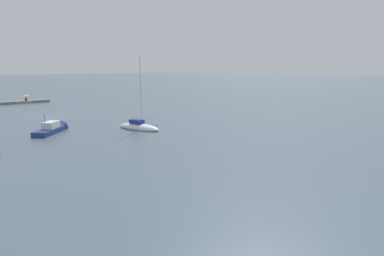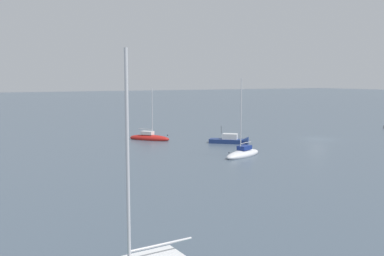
# 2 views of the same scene
# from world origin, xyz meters

# --- Properties ---
(ground_plane) EXTENTS (500.00, 500.00, 0.00)m
(ground_plane) POSITION_xyz_m (0.00, 0.00, 0.00)
(ground_plane) COLOR #475666
(sailboat_red_mid) EXTENTS (5.82, 5.31, 7.58)m
(sailboat_red_mid) POSITION_xyz_m (10.96, 21.41, 0.30)
(sailboat_red_mid) COLOR red
(sailboat_red_mid) RESTS_ON ground_plane
(sailboat_white_far) EXTENTS (3.76, 6.10, 8.95)m
(sailboat_white_far) POSITION_xyz_m (-6.23, 17.36, 0.30)
(sailboat_white_far) COLOR silver
(sailboat_white_far) RESTS_ON ground_plane
(motorboat_navy_near) EXTENTS (4.68, 4.94, 2.93)m
(motorboat_navy_near) POSITION_xyz_m (2.54, 12.92, 0.31)
(motorboat_navy_near) COLOR navy
(motorboat_navy_near) RESTS_ON ground_plane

